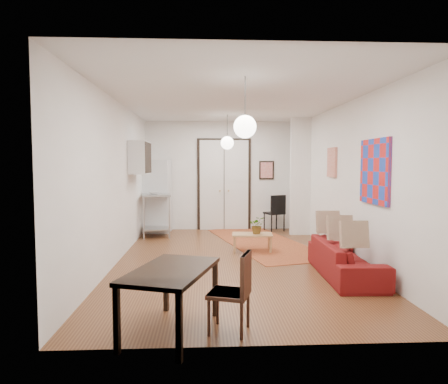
{
  "coord_description": "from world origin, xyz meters",
  "views": [
    {
      "loc": [
        -0.54,
        -7.23,
        1.76
      ],
      "look_at": [
        -0.17,
        0.08,
        1.25
      ],
      "focal_mm": 32.0,
      "sensor_mm": 36.0,
      "label": 1
    }
  ],
  "objects_px": {
    "dining_chair_far": "(229,284)",
    "sofa": "(345,259)",
    "kitchen_counter": "(156,207)",
    "dining_table": "(171,276)",
    "dining_chair_near": "(228,284)",
    "coffee_table": "(252,236)",
    "fridge": "(157,196)",
    "black_side_chair": "(274,209)"
  },
  "relations": [
    {
      "from": "dining_chair_far",
      "to": "sofa",
      "type": "bearing_deg",
      "value": 151.73
    },
    {
      "from": "kitchen_counter",
      "to": "dining_table",
      "type": "relative_size",
      "value": 1.03
    },
    {
      "from": "dining_chair_near",
      "to": "kitchen_counter",
      "type": "bearing_deg",
      "value": -148.07
    },
    {
      "from": "coffee_table",
      "to": "dining_chair_near",
      "type": "height_order",
      "value": "dining_chair_near"
    },
    {
      "from": "fridge",
      "to": "dining_table",
      "type": "bearing_deg",
      "value": -77.77
    },
    {
      "from": "kitchen_counter",
      "to": "fridge",
      "type": "height_order",
      "value": "fridge"
    },
    {
      "from": "kitchen_counter",
      "to": "sofa",
      "type": "bearing_deg",
      "value": -57.23
    },
    {
      "from": "sofa",
      "to": "dining_table",
      "type": "xyz_separation_m",
      "value": [
        -2.55,
        -1.96,
        0.33
      ]
    },
    {
      "from": "fridge",
      "to": "dining_chair_far",
      "type": "height_order",
      "value": "fridge"
    },
    {
      "from": "dining_chair_far",
      "to": "black_side_chair",
      "type": "distance_m",
      "value": 6.51
    },
    {
      "from": "kitchen_counter",
      "to": "dining_chair_near",
      "type": "xyz_separation_m",
      "value": [
        1.46,
        -5.82,
        -0.21
      ]
    },
    {
      "from": "fridge",
      "to": "coffee_table",
      "type": "bearing_deg",
      "value": -43.67
    },
    {
      "from": "sofa",
      "to": "fridge",
      "type": "bearing_deg",
      "value": 40.26
    },
    {
      "from": "sofa",
      "to": "dining_chair_far",
      "type": "xyz_separation_m",
      "value": [
        -1.95,
        -1.88,
        0.21
      ]
    },
    {
      "from": "coffee_table",
      "to": "kitchen_counter",
      "type": "height_order",
      "value": "kitchen_counter"
    },
    {
      "from": "kitchen_counter",
      "to": "dining_chair_far",
      "type": "relative_size",
      "value": 1.69
    },
    {
      "from": "fridge",
      "to": "dining_table",
      "type": "height_order",
      "value": "fridge"
    },
    {
      "from": "black_side_chair",
      "to": "fridge",
      "type": "bearing_deg",
      "value": -19.28
    },
    {
      "from": "sofa",
      "to": "black_side_chair",
      "type": "bearing_deg",
      "value": 6.6
    },
    {
      "from": "kitchen_counter",
      "to": "black_side_chair",
      "type": "bearing_deg",
      "value": 0.88
    },
    {
      "from": "sofa",
      "to": "fridge",
      "type": "height_order",
      "value": "fridge"
    },
    {
      "from": "coffee_table",
      "to": "black_side_chair",
      "type": "height_order",
      "value": "black_side_chair"
    },
    {
      "from": "coffee_table",
      "to": "dining_chair_near",
      "type": "distance_m",
      "value": 3.84
    },
    {
      "from": "kitchen_counter",
      "to": "black_side_chair",
      "type": "height_order",
      "value": "kitchen_counter"
    },
    {
      "from": "kitchen_counter",
      "to": "dining_chair_far",
      "type": "bearing_deg",
      "value": -83.92
    },
    {
      "from": "kitchen_counter",
      "to": "dining_chair_near",
      "type": "relative_size",
      "value": 1.69
    },
    {
      "from": "dining_chair_near",
      "to": "black_side_chair",
      "type": "xyz_separation_m",
      "value": [
        1.59,
        6.29,
        0.08
      ]
    },
    {
      "from": "coffee_table",
      "to": "fridge",
      "type": "bearing_deg",
      "value": 131.98
    },
    {
      "from": "dining_table",
      "to": "dining_chair_far",
      "type": "height_order",
      "value": "dining_chair_far"
    },
    {
      "from": "fridge",
      "to": "dining_chair_far",
      "type": "xyz_separation_m",
      "value": [
        1.47,
        -6.21,
        -0.45
      ]
    },
    {
      "from": "black_side_chair",
      "to": "kitchen_counter",
      "type": "bearing_deg",
      "value": -12.32
    },
    {
      "from": "coffee_table",
      "to": "kitchen_counter",
      "type": "relative_size",
      "value": 0.59
    },
    {
      "from": "dining_chair_far",
      "to": "black_side_chair",
      "type": "bearing_deg",
      "value": -176.33
    },
    {
      "from": "black_side_chair",
      "to": "coffee_table",
      "type": "bearing_deg",
      "value": 49.71
    },
    {
      "from": "black_side_chair",
      "to": "dining_chair_near",
      "type": "bearing_deg",
      "value": 54.63
    },
    {
      "from": "dining_table",
      "to": "dining_chair_far",
      "type": "xyz_separation_m",
      "value": [
        0.6,
        0.08,
        -0.12
      ]
    },
    {
      "from": "sofa",
      "to": "kitchen_counter",
      "type": "relative_size",
      "value": 1.33
    },
    {
      "from": "kitchen_counter",
      "to": "dining_chair_near",
      "type": "height_order",
      "value": "kitchen_counter"
    },
    {
      "from": "kitchen_counter",
      "to": "black_side_chair",
      "type": "xyz_separation_m",
      "value": [
        3.05,
        0.48,
        -0.13
      ]
    },
    {
      "from": "kitchen_counter",
      "to": "dining_table",
      "type": "bearing_deg",
      "value": -89.7
    },
    {
      "from": "kitchen_counter",
      "to": "dining_table",
      "type": "distance_m",
      "value": 5.98
    },
    {
      "from": "sofa",
      "to": "dining_chair_near",
      "type": "height_order",
      "value": "dining_chair_near"
    }
  ]
}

